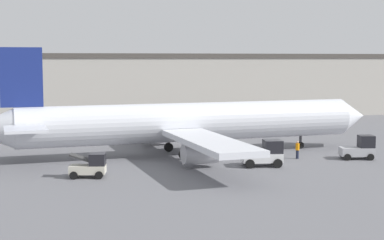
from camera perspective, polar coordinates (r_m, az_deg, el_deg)
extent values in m
plane|color=slate|center=(58.25, 0.00, -3.36)|extent=(400.00, 400.00, 0.00)
cube|color=#ADA89E|center=(97.61, 1.39, 3.22)|extent=(85.15, 14.69, 9.52)
cube|color=#47423D|center=(97.50, 1.40, 6.22)|extent=(85.15, 14.98, 0.70)
cylinder|color=silver|center=(57.81, 0.00, -0.19)|extent=(33.74, 5.00, 3.79)
cone|color=silver|center=(66.03, 15.23, 0.37)|extent=(3.16, 3.82, 3.71)
cube|color=silver|center=(66.19, -3.97, 0.00)|extent=(4.49, 14.82, 0.50)
cube|color=silver|center=(48.71, 1.65, -2.14)|extent=(4.49, 14.82, 0.50)
cylinder|color=#B7B7BC|center=(64.23, -3.45, -1.35)|extent=(3.11, 1.92, 1.81)
cylinder|color=#B7B7BC|center=(50.95, 0.77, -3.26)|extent=(3.11, 1.92, 1.81)
cube|color=navy|center=(54.47, -16.23, 4.00)|extent=(3.73, 0.49, 5.31)
cube|color=silver|center=(58.90, -16.31, 0.06)|extent=(3.57, 4.67, 0.24)
cube|color=silver|center=(50.62, -15.87, -0.86)|extent=(3.57, 4.67, 0.24)
cylinder|color=#38383D|center=(63.07, 10.47, -2.12)|extent=(0.28, 0.28, 1.35)
cylinder|color=black|center=(63.12, 10.47, -2.41)|extent=(0.71, 0.37, 0.70)
cylinder|color=#38383D|center=(55.31, -0.82, -3.15)|extent=(0.28, 0.28, 1.35)
cylinder|color=black|center=(55.35, -0.82, -3.38)|extent=(0.91, 0.38, 0.90)
cylinder|color=#38383D|center=(59.96, -2.28, -2.44)|extent=(0.28, 0.28, 1.35)
cylinder|color=black|center=(59.99, -2.28, -2.66)|extent=(0.91, 0.38, 0.90)
cylinder|color=#1E2338|center=(56.66, 10.18, -3.30)|extent=(0.27, 0.27, 0.81)
cylinder|color=orange|center=(56.55, 10.19, -2.58)|extent=(0.37, 0.37, 0.64)
sphere|color=tan|center=(56.48, 10.20, -2.14)|extent=(0.24, 0.24, 0.24)
cube|color=#B2B2B7|center=(57.65, 15.68, -2.97)|extent=(3.40, 2.30, 0.80)
cube|color=black|center=(57.77, 16.53, -2.00)|extent=(1.68, 1.69, 1.14)
cylinder|color=black|center=(57.32, 16.93, -3.46)|extent=(0.68, 0.44, 0.63)
cylinder|color=black|center=(58.75, 16.47, -3.22)|extent=(0.68, 0.44, 0.63)
cylinder|color=black|center=(56.68, 14.84, -3.50)|extent=(0.68, 0.44, 0.63)
cylinder|color=black|center=(58.13, 14.42, -3.26)|extent=(0.68, 0.44, 0.63)
cube|color=beige|center=(47.79, -10.08, -4.73)|extent=(3.13, 2.20, 0.67)
cube|color=black|center=(47.54, -9.15, -3.77)|extent=(1.56, 1.64, 0.96)
cube|color=#333333|center=(47.70, -10.71, -3.62)|extent=(1.98, 1.48, 0.69)
cylinder|color=black|center=(46.98, -9.00, -5.31)|extent=(0.68, 0.43, 0.63)
cylinder|color=black|center=(48.46, -8.78, -4.96)|extent=(0.68, 0.43, 0.63)
cylinder|color=black|center=(47.26, -11.40, -5.29)|extent=(0.68, 0.43, 0.63)
cylinder|color=black|center=(48.74, -11.11, -4.94)|extent=(0.68, 0.43, 0.63)
cube|color=silver|center=(52.20, 6.76, -3.61)|extent=(3.80, 2.53, 0.79)
cube|color=black|center=(52.26, 7.83, -2.55)|extent=(1.84, 1.96, 1.13)
cylinder|color=black|center=(51.64, 8.31, -4.18)|extent=(0.84, 0.43, 0.80)
cylinder|color=black|center=(53.44, 7.83, -3.83)|extent=(0.84, 0.43, 0.80)
cylinder|color=black|center=(51.11, 5.64, -4.25)|extent=(0.84, 0.43, 0.80)
cylinder|color=black|center=(52.93, 5.24, -3.90)|extent=(0.84, 0.43, 0.80)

